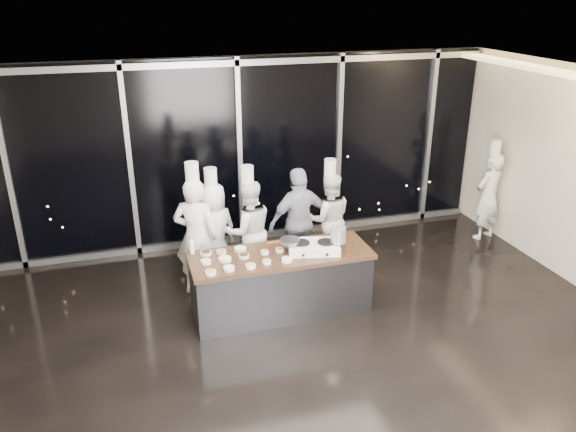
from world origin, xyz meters
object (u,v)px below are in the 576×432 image
stove (314,247)px  frying_pan (289,241)px  demo_counter (281,283)px  guest (299,222)px  chef_far_left (196,236)px  stock_pot (338,235)px  chef_side (488,195)px  chef_left (214,231)px  chef_right (329,218)px  chef_center (249,230)px

stove → frying_pan: (-0.32, 0.08, 0.10)m
demo_counter → guest: size_ratio=1.43×
frying_pan → chef_far_left: chef_far_left is taller
stock_pot → chef_far_left: chef_far_left is taller
stove → chef_far_left: bearing=160.2°
chef_side → chef_far_left: bearing=-12.6°
chef_far_left → chef_left: bearing=-108.4°
chef_right → chef_side: 3.05m
chef_far_left → chef_right: chef_far_left is taller
demo_counter → frying_pan: bearing=7.8°
guest → chef_side: bearing=174.5°
stock_pot → chef_far_left: 2.06m
chef_far_left → chef_right: bearing=-147.7°
stock_pot → guest: (-0.15, 1.21, -0.28)m
chef_side → stove: bearing=2.9°
frying_pan → chef_center: chef_center is taller
stove → demo_counter: bearing=-174.6°
chef_far_left → chef_side: chef_far_left is taller
stove → stock_pot: stock_pot is taller
chef_side → chef_left: bearing=-16.2°
stock_pot → chef_right: 1.49m
chef_right → chef_side: (3.04, 0.11, 0.03)m
stock_pot → chef_left: size_ratio=0.12×
guest → stock_pot: bearing=87.3°
stock_pot → chef_center: bearing=127.9°
frying_pan → chef_side: 4.29m
frying_pan → guest: guest is taller
chef_far_left → chef_right: 2.20m
demo_counter → chef_center: bearing=100.2°
frying_pan → chef_right: 1.62m
frying_pan → chef_left: 1.49m
chef_center → chef_side: 4.40m
frying_pan → chef_left: (-0.83, 1.21, -0.27)m
demo_counter → stove: bearing=-7.8°
chef_right → stove: bearing=70.8°
stove → chef_left: bearing=145.0°
chef_side → chef_center: bearing=-14.1°
chef_far_left → chef_center: 0.84m
frying_pan → chef_far_left: bearing=155.8°
demo_counter → frying_pan: 0.62m
demo_counter → stock_pot: size_ratio=11.82×
guest → frying_pan: bearing=55.2°
demo_counter → stove: size_ratio=3.23×
chef_far_left → chef_left: 0.47m
guest → stove: bearing=71.9°
guest → chef_right: bearing=-172.3°
stock_pot → chef_right: (0.40, 1.38, -0.36)m
chef_left → chef_right: chef_left is taller
stock_pot → chef_center: size_ratio=0.11×
stove → stock_pot: 0.37m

